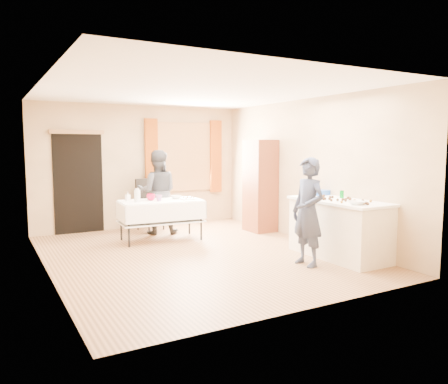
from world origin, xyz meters
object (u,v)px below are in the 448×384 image
counter (339,229)px  party_table (161,216)px  girl (308,212)px  cabinet (260,186)px  woman (157,192)px  chair (150,215)px

counter → party_table: (-2.00, 2.52, -0.01)m
girl → counter: bearing=96.5°
cabinet → woman: 2.09m
cabinet → party_table: size_ratio=1.20×
cabinet → counter: 2.43m
party_table → chair: bearing=85.1°
party_table → chair: (0.16, 1.08, -0.13)m
cabinet → girl: 2.65m
woman → counter: bearing=142.4°
chair → party_table: bearing=-116.6°
chair → woman: (0.01, -0.45, 0.51)m
counter → girl: 0.83m
girl → woman: size_ratio=0.95×
party_table → chair: size_ratio=1.46×
party_table → girl: 2.96m
cabinet → counter: cabinet is taller
chair → girl: 3.92m
counter → party_table: bearing=128.4°
cabinet → party_table: (-2.10, 0.14, -0.49)m
counter → party_table: 3.22m
cabinet → counter: bearing=-92.4°
cabinet → chair: (-1.94, 1.23, -0.62)m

